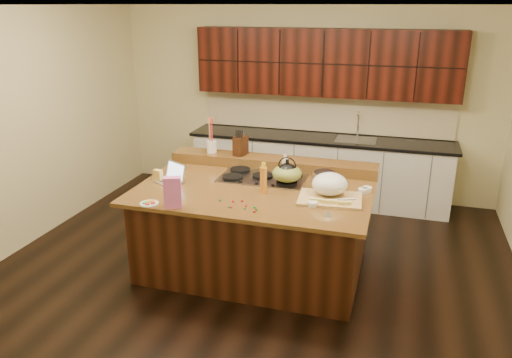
% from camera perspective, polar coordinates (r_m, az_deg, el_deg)
% --- Properties ---
extents(room, '(5.52, 5.02, 2.72)m').
position_cam_1_polar(room, '(5.00, -0.17, 3.60)').
color(room, black).
rests_on(room, ground).
extents(island, '(2.40, 1.60, 0.92)m').
position_cam_1_polar(island, '(5.31, -0.16, -5.64)').
color(island, black).
rests_on(island, ground).
extents(back_ledge, '(2.40, 0.30, 0.12)m').
position_cam_1_polar(back_ledge, '(5.75, 1.87, 1.88)').
color(back_ledge, black).
rests_on(back_ledge, island).
extents(cooktop, '(0.92, 0.52, 0.05)m').
position_cam_1_polar(cooktop, '(5.40, 0.77, 0.20)').
color(cooktop, gray).
rests_on(cooktop, island).
extents(back_counter, '(3.70, 0.66, 2.40)m').
position_cam_1_polar(back_counter, '(7.13, 7.42, 5.22)').
color(back_counter, silver).
rests_on(back_counter, ground).
extents(kettle, '(0.23, 0.23, 0.20)m').
position_cam_1_polar(kettle, '(5.16, 3.57, 0.76)').
color(kettle, black).
rests_on(kettle, cooktop).
extents(green_bowl, '(0.41, 0.41, 0.17)m').
position_cam_1_polar(green_bowl, '(5.17, 3.57, 0.63)').
color(green_bowl, olive).
rests_on(green_bowl, cooktop).
extents(laptop, '(0.37, 0.34, 0.20)m').
position_cam_1_polar(laptop, '(5.36, -9.61, 0.21)').
color(laptop, '#B7B7BC').
rests_on(laptop, island).
extents(oil_bottle, '(0.07, 0.07, 0.27)m').
position_cam_1_polar(oil_bottle, '(4.95, 0.86, -0.16)').
color(oil_bottle, orange).
rests_on(oil_bottle, island).
extents(vinegar_bottle, '(0.08, 0.08, 0.25)m').
position_cam_1_polar(vinegar_bottle, '(5.28, 3.32, 1.00)').
color(vinegar_bottle, silver).
rests_on(vinegar_bottle, island).
extents(wooden_tray, '(0.63, 0.50, 0.24)m').
position_cam_1_polar(wooden_tray, '(4.89, 8.43, -0.95)').
color(wooden_tray, tan).
rests_on(wooden_tray, island).
extents(ramekin_a, '(0.10, 0.10, 0.04)m').
position_cam_1_polar(ramekin_a, '(4.69, 6.50, -2.86)').
color(ramekin_a, white).
rests_on(ramekin_a, island).
extents(ramekin_b, '(0.13, 0.13, 0.04)m').
position_cam_1_polar(ramekin_b, '(5.10, 12.15, -1.32)').
color(ramekin_b, white).
rests_on(ramekin_b, island).
extents(ramekin_c, '(0.13, 0.13, 0.04)m').
position_cam_1_polar(ramekin_c, '(5.15, 12.56, -1.14)').
color(ramekin_c, white).
rests_on(ramekin_c, island).
extents(strainer_bowl, '(0.25, 0.25, 0.09)m').
position_cam_1_polar(strainer_bowl, '(5.35, 7.77, 0.17)').
color(strainer_bowl, '#996B3F').
rests_on(strainer_bowl, island).
extents(kitchen_timer, '(0.10, 0.10, 0.07)m').
position_cam_1_polar(kitchen_timer, '(4.50, 8.25, -3.77)').
color(kitchen_timer, silver).
rests_on(kitchen_timer, island).
extents(pink_bag, '(0.18, 0.14, 0.30)m').
position_cam_1_polar(pink_bag, '(4.66, -9.51, -1.52)').
color(pink_bag, '#DC67B8').
rests_on(pink_bag, island).
extents(candy_plate, '(0.22, 0.22, 0.01)m').
position_cam_1_polar(candy_plate, '(4.83, -12.11, -2.76)').
color(candy_plate, white).
rests_on(candy_plate, island).
extents(package_box, '(0.10, 0.07, 0.13)m').
position_cam_1_polar(package_box, '(5.41, -11.15, 0.40)').
color(package_box, gold).
rests_on(package_box, island).
extents(utensil_crock, '(0.15, 0.15, 0.14)m').
position_cam_1_polar(utensil_crock, '(5.94, -5.09, 3.69)').
color(utensil_crock, white).
rests_on(utensil_crock, back_ledge).
extents(knife_block, '(0.15, 0.20, 0.22)m').
position_cam_1_polar(knife_block, '(5.81, -1.78, 3.81)').
color(knife_block, black).
rests_on(knife_block, back_ledge).
extents(gumdrop_0, '(0.02, 0.02, 0.02)m').
position_cam_1_polar(gumdrop_0, '(4.68, -1.16, -2.98)').
color(gumdrop_0, red).
rests_on(gumdrop_0, island).
extents(gumdrop_1, '(0.02, 0.02, 0.02)m').
position_cam_1_polar(gumdrop_1, '(4.54, -0.20, -3.69)').
color(gumdrop_1, '#198C26').
rests_on(gumdrop_1, island).
extents(gumdrop_2, '(0.02, 0.02, 0.02)m').
position_cam_1_polar(gumdrop_2, '(4.53, -0.17, -3.73)').
color(gumdrop_2, red).
rests_on(gumdrop_2, island).
extents(gumdrop_3, '(0.02, 0.02, 0.02)m').
position_cam_1_polar(gumdrop_3, '(4.64, -3.14, -3.20)').
color(gumdrop_3, '#198C26').
rests_on(gumdrop_3, island).
extents(gumdrop_4, '(0.02, 0.02, 0.02)m').
position_cam_1_polar(gumdrop_4, '(4.77, -1.59, -2.51)').
color(gumdrop_4, red).
rests_on(gumdrop_4, island).
extents(gumdrop_5, '(0.02, 0.02, 0.02)m').
position_cam_1_polar(gumdrop_5, '(4.58, 0.04, -3.50)').
color(gumdrop_5, '#198C26').
rests_on(gumdrop_5, island).
extents(gumdrop_6, '(0.02, 0.02, 0.02)m').
position_cam_1_polar(gumdrop_6, '(4.66, -1.17, -3.09)').
color(gumdrop_6, red).
rests_on(gumdrop_6, island).
extents(gumdrop_7, '(0.02, 0.02, 0.02)m').
position_cam_1_polar(gumdrop_7, '(4.60, -1.32, -3.39)').
color(gumdrop_7, '#198C26').
rests_on(gumdrop_7, island).
extents(gumdrop_8, '(0.02, 0.02, 0.02)m').
position_cam_1_polar(gumdrop_8, '(4.76, -2.63, -2.57)').
color(gumdrop_8, red).
rests_on(gumdrop_8, island).
extents(gumdrop_9, '(0.02, 0.02, 0.02)m').
position_cam_1_polar(gumdrop_9, '(4.80, -4.14, -2.44)').
color(gumdrop_9, '#198C26').
rests_on(gumdrop_9, island).
extents(gumdrop_10, '(0.02, 0.02, 0.02)m').
position_cam_1_polar(gumdrop_10, '(4.63, -2.86, -3.24)').
color(gumdrop_10, red).
rests_on(gumdrop_10, island).
extents(gumdrop_11, '(0.02, 0.02, 0.02)m').
position_cam_1_polar(gumdrop_11, '(4.63, -0.18, -3.23)').
color(gumdrop_11, '#198C26').
rests_on(gumdrop_11, island).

